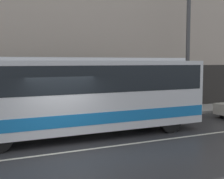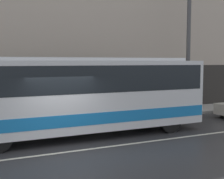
# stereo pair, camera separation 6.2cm
# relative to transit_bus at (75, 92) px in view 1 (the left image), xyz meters

# --- Properties ---
(ground_plane) EXTENTS (60.00, 60.00, 0.00)m
(ground_plane) POSITION_rel_transit_bus_xyz_m (-0.95, -2.05, -1.80)
(ground_plane) COLOR #2D2D30
(sidewalk) EXTENTS (60.00, 2.43, 0.15)m
(sidewalk) POSITION_rel_transit_bus_xyz_m (-0.95, 3.16, -1.73)
(sidewalk) COLOR #A09E99
(sidewalk) RESTS_ON ground_plane
(building_facade) EXTENTS (60.00, 0.35, 11.22)m
(building_facade) POSITION_rel_transit_bus_xyz_m (-0.95, 4.52, 3.61)
(building_facade) COLOR #B7A899
(building_facade) RESTS_ON ground_plane
(lane_stripe) EXTENTS (54.00, 0.14, 0.01)m
(lane_stripe) POSITION_rel_transit_bus_xyz_m (-0.95, -2.05, -1.80)
(lane_stripe) COLOR beige
(lane_stripe) RESTS_ON ground_plane
(transit_bus) EXTENTS (11.01, 2.61, 3.19)m
(transit_bus) POSITION_rel_transit_bus_xyz_m (0.00, 0.00, 0.00)
(transit_bus) COLOR silver
(transit_bus) RESTS_ON ground_plane
(utility_pole_near) EXTENTS (0.23, 0.23, 8.33)m
(utility_pole_near) POSITION_rel_transit_bus_xyz_m (7.76, 2.57, 2.51)
(utility_pole_near) COLOR #4C4C4F
(utility_pole_near) RESTS_ON sidewalk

